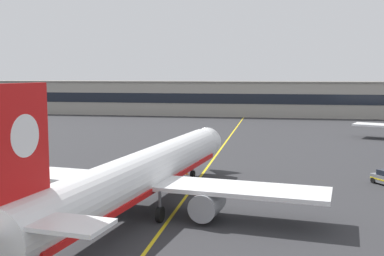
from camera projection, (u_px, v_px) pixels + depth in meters
The scene contains 4 objects.
taxiway_centreline at pixel (200, 178), 55.34m from camera, with size 0.30×180.00×0.01m, color yellow.
airliner_foreground at pixel (140, 175), 41.05m from camera, with size 32.36×41.43×11.65m.
safety_cone_by_nose_gear at pixel (186, 172), 57.36m from camera, with size 0.44×0.44×0.55m.
terminal_building at pixel (258, 99), 136.46m from camera, with size 167.10×12.40×9.95m.
Camera 1 is at (8.56, -23.64, 12.16)m, focal length 44.24 mm.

